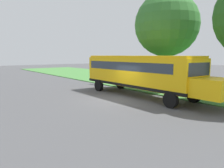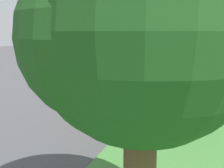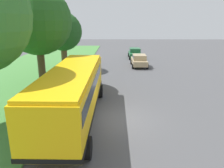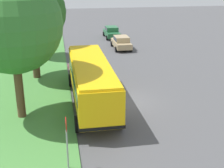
{
  "view_description": "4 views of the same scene",
  "coord_description": "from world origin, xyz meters",
  "px_view_note": "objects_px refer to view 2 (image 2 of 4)",
  "views": [
    {
      "loc": [
        9.33,
        12.19,
        3.21
      ],
      "look_at": [
        0.08,
        -0.03,
        1.17
      ],
      "focal_mm": 35.0,
      "sensor_mm": 36.0,
      "label": 1
    },
    {
      "loc": [
        -7.69,
        18.86,
        4.53
      ],
      "look_at": [
        -1.96,
        3.81,
        1.38
      ],
      "focal_mm": 42.0,
      "sensor_mm": 36.0,
      "label": 2
    },
    {
      "loc": [
        -0.22,
        -12.11,
        5.72
      ],
      "look_at": [
        -0.48,
        2.55,
        1.48
      ],
      "focal_mm": 35.0,
      "sensor_mm": 36.0,
      "label": 3
    },
    {
      "loc": [
        -4.74,
        -20.3,
        8.92
      ],
      "look_at": [
        -1.09,
        0.39,
        1.28
      ],
      "focal_mm": 50.0,
      "sensor_mm": 36.0,
      "label": 4
    }
  ],
  "objects_px": {
    "oak_tree_beside_bus": "(210,12)",
    "oak_tree_roadside_mid": "(192,5)",
    "stop_sign": "(178,62)",
    "oak_tree_far_end": "(133,35)",
    "school_bus": "(139,68)"
  },
  "relations": [
    {
      "from": "oak_tree_beside_bus",
      "to": "oak_tree_roadside_mid",
      "type": "relative_size",
      "value": 1.05
    },
    {
      "from": "school_bus",
      "to": "oak_tree_beside_bus",
      "type": "bearing_deg",
      "value": -162.95
    },
    {
      "from": "oak_tree_far_end",
      "to": "stop_sign",
      "type": "height_order",
      "value": "oak_tree_far_end"
    },
    {
      "from": "oak_tree_beside_bus",
      "to": "oak_tree_roadside_mid",
      "type": "distance_m",
      "value": 7.99
    },
    {
      "from": "school_bus",
      "to": "oak_tree_roadside_mid",
      "type": "bearing_deg",
      "value": 122.17
    },
    {
      "from": "school_bus",
      "to": "oak_tree_far_end",
      "type": "bearing_deg",
      "value": 104.55
    },
    {
      "from": "oak_tree_beside_bus",
      "to": "stop_sign",
      "type": "xyz_separation_m",
      "value": [
        2.78,
        -6.13,
        -4.25
      ]
    },
    {
      "from": "stop_sign",
      "to": "oak_tree_roadside_mid",
      "type": "bearing_deg",
      "value": 98.65
    },
    {
      "from": "oak_tree_far_end",
      "to": "stop_sign",
      "type": "distance_m",
      "value": 21.78
    },
    {
      "from": "oak_tree_far_end",
      "to": "oak_tree_beside_bus",
      "type": "bearing_deg",
      "value": -94.14
    },
    {
      "from": "school_bus",
      "to": "oak_tree_beside_bus",
      "type": "height_order",
      "value": "oak_tree_beside_bus"
    },
    {
      "from": "school_bus",
      "to": "oak_tree_far_end",
      "type": "distance_m",
      "value": 14.64
    },
    {
      "from": "school_bus",
      "to": "oak_tree_far_end",
      "type": "height_order",
      "value": "oak_tree_far_end"
    },
    {
      "from": "oak_tree_far_end",
      "to": "stop_sign",
      "type": "bearing_deg",
      "value": -85.57
    },
    {
      "from": "oak_tree_beside_bus",
      "to": "oak_tree_far_end",
      "type": "bearing_deg",
      "value": 85.86
    }
  ]
}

